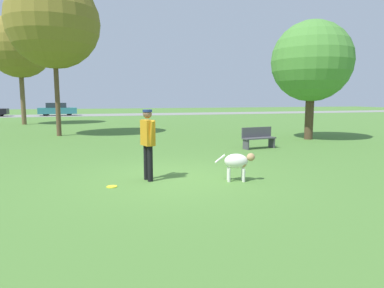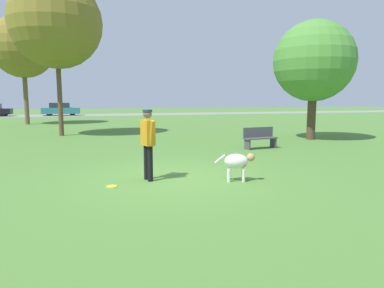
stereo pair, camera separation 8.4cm
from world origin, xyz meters
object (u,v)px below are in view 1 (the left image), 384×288
object	(u,v)px
tree_far_left	(19,47)
park_bench	(258,137)
frisbee	(112,187)
tree_near_right	(312,62)
parked_car_teal	(57,109)
tree_mid_center	(53,23)
dog	(238,162)
person	(148,139)

from	to	relation	value
tree_far_left	park_bench	size ratio (longest dim) A/B	5.61
frisbee	tree_near_right	bearing A→B (deg)	33.65
frisbee	parked_car_teal	xyz separation A→B (m)	(-3.86, 34.34, 0.70)
tree_mid_center	tree_near_right	bearing A→B (deg)	-23.53
dog	frisbee	distance (m)	3.01
frisbee	person	bearing A→B (deg)	23.41
parked_car_teal	tree_near_right	bearing A→B (deg)	-65.17
dog	tree_near_right	bearing A→B (deg)	62.83
tree_mid_center	parked_car_teal	world-z (taller)	tree_mid_center
person	park_bench	xyz separation A→B (m)	(5.10, 4.09, -0.57)
frisbee	parked_car_teal	world-z (taller)	parked_car_teal
frisbee	parked_car_teal	distance (m)	34.57
tree_near_right	park_bench	world-z (taller)	tree_near_right
person	parked_car_teal	xyz separation A→B (m)	(-4.76, 33.95, -0.31)
tree_far_left	parked_car_teal	world-z (taller)	tree_far_left
dog	frisbee	world-z (taller)	dog
frisbee	tree_far_left	distance (m)	22.30
tree_mid_center	parked_car_teal	distance (m)	23.33
tree_mid_center	tree_far_left	bearing A→B (deg)	109.03
frisbee	tree_far_left	xyz separation A→B (m)	(-5.18, 20.91, 5.77)
frisbee	park_bench	distance (m)	7.50
parked_car_teal	park_bench	bearing A→B (deg)	-73.06
person	parked_car_teal	size ratio (longest dim) A/B	0.41
tree_far_left	tree_mid_center	bearing A→B (deg)	-70.97
person	frisbee	size ratio (longest dim) A/B	7.15
tree_far_left	park_bench	distance (m)	20.58
park_bench	tree_mid_center	bearing A→B (deg)	129.93
person	dog	size ratio (longest dim) A/B	1.81
tree_near_right	person	bearing A→B (deg)	-145.42
dog	frisbee	size ratio (longest dim) A/B	3.95
person	frisbee	bearing A→B (deg)	-81.29
person	park_bench	world-z (taller)	person
tree_mid_center	parked_car_teal	bearing A→B (deg)	94.71
tree_near_right	parked_car_teal	world-z (taller)	tree_near_right
tree_near_right	park_bench	xyz separation A→B (m)	(-3.80, -2.05, -3.26)
park_bench	parked_car_teal	bearing A→B (deg)	100.16
frisbee	park_bench	bearing A→B (deg)	36.73
dog	park_bench	size ratio (longest dim) A/B	0.66
parked_car_teal	tree_mid_center	bearing A→B (deg)	-86.61
tree_mid_center	tree_far_left	size ratio (longest dim) A/B	1.01
frisbee	tree_mid_center	xyz separation A→B (m)	(-1.99, 11.66, 5.81)
tree_mid_center	park_bench	xyz separation A→B (m)	(7.99, -7.18, -5.37)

